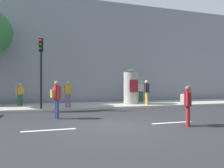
% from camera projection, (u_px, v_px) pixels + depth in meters
% --- Properties ---
extents(ground_plane, '(80.00, 80.00, 0.00)m').
position_uv_depth(ground_plane, '(116.00, 126.00, 7.63)').
color(ground_plane, '#2B2B2D').
extents(sidewalk_curb, '(36.00, 4.00, 0.15)m').
position_uv_depth(sidewalk_curb, '(86.00, 106.00, 14.34)').
color(sidewalk_curb, '#B2ADA3').
rests_on(sidewalk_curb, ground_plane).
extents(lane_markings, '(25.80, 0.16, 0.01)m').
position_uv_depth(lane_markings, '(116.00, 126.00, 7.63)').
color(lane_markings, silver).
rests_on(lane_markings, ground_plane).
extents(building_backdrop, '(36.00, 5.00, 8.67)m').
position_uv_depth(building_backdrop, '(77.00, 55.00, 19.15)').
color(building_backdrop, gray).
rests_on(building_backdrop, ground_plane).
extents(traffic_light, '(0.24, 0.45, 4.06)m').
position_uv_depth(traffic_light, '(41.00, 61.00, 11.84)').
color(traffic_light, black).
rests_on(traffic_light, sidewalk_curb).
extents(poster_column, '(1.18, 1.18, 2.57)m').
position_uv_depth(poster_column, '(131.00, 86.00, 15.05)').
color(poster_column, '#9E9B93').
rests_on(poster_column, sidewalk_curb).
extents(pedestrian_with_backpack, '(0.54, 0.54, 1.52)m').
position_uv_depth(pedestrian_with_backpack, '(187.00, 102.00, 7.66)').
color(pedestrian_with_backpack, maroon).
rests_on(pedestrian_with_backpack, ground_plane).
extents(pedestrian_near_pole, '(0.46, 0.63, 1.73)m').
position_uv_depth(pedestrian_near_pole, '(56.00, 96.00, 9.25)').
color(pedestrian_near_pole, navy).
rests_on(pedestrian_near_pole, ground_plane).
extents(pedestrian_in_red_top, '(0.58, 0.27, 1.62)m').
position_uv_depth(pedestrian_in_red_top, '(68.00, 92.00, 12.57)').
color(pedestrian_in_red_top, '#724C84').
rests_on(pedestrian_in_red_top, sidewalk_curb).
extents(pedestrian_in_light_jacket, '(0.51, 0.40, 1.73)m').
position_uv_depth(pedestrian_in_light_jacket, '(141.00, 90.00, 16.45)').
color(pedestrian_in_light_jacket, '#1E5938').
rests_on(pedestrian_in_light_jacket, sidewalk_curb).
extents(pedestrian_tallest, '(0.27, 0.58, 1.71)m').
position_uv_depth(pedestrian_tallest, '(147.00, 90.00, 14.33)').
color(pedestrian_tallest, '#B78C33').
rests_on(pedestrian_tallest, sidewalk_curb).
extents(pedestrian_in_dark_shirt, '(0.53, 0.53, 1.49)m').
position_uv_depth(pedestrian_in_dark_shirt, '(20.00, 92.00, 13.72)').
color(pedestrian_in_dark_shirt, '#1E5938').
rests_on(pedestrian_in_dark_shirt, sidewalk_curb).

